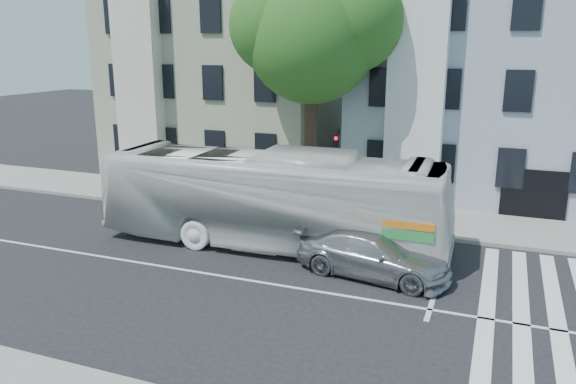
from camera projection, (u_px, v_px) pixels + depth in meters
The scene contains 9 objects.
ground at pixel (224, 276), 18.05m from camera, with size 120.00×120.00×0.00m, color black.
sidewalk_far at pixel (306, 208), 25.25m from camera, with size 80.00×4.00×0.15m, color gray.
building_left at pixel (233, 75), 32.61m from camera, with size 12.00×10.00×11.00m, color #9B9F85.
building_right at pixel (487, 80), 27.74m from camera, with size 12.00×10.00×11.00m, color #A0ADBE.
street_tree at pixel (315, 30), 23.91m from camera, with size 7.30×5.90×11.10m.
bus at pixel (272, 199), 20.41m from camera, with size 12.83×3.00×3.57m, color silver.
sedan at pixel (373, 254), 17.98m from camera, with size 4.99×2.03×1.45m, color #A5A6AC.
hedge at pixel (207, 200), 25.02m from camera, with size 8.50×0.84×0.70m, color #2F5D1E, non-canonical shape.
traffic_signal at pixel (337, 165), 22.04m from camera, with size 0.43×0.53×4.07m.
Camera 1 is at (7.97, -14.89, 7.24)m, focal length 35.00 mm.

